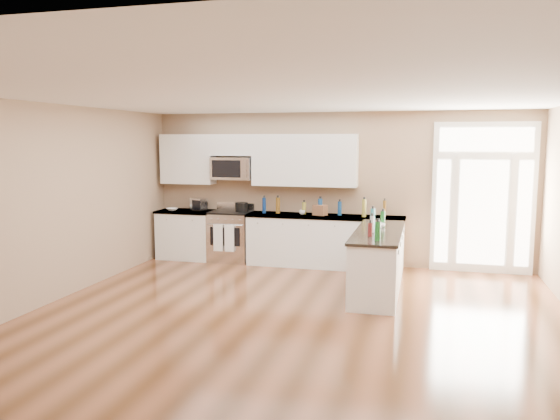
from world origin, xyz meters
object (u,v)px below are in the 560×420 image
(kitchen_range, at_px, (231,236))
(toaster_oven, at_px, (199,204))
(peninsula_cabinet, at_px, (378,263))
(stockpot, at_px, (242,207))

(kitchen_range, distance_m, toaster_oven, 0.90)
(peninsula_cabinet, height_order, stockpot, stockpot)
(kitchen_range, xyz_separation_m, toaster_oven, (-0.69, 0.10, 0.58))
(peninsula_cabinet, bearing_deg, toaster_oven, 156.66)
(kitchen_range, distance_m, stockpot, 0.60)
(toaster_oven, bearing_deg, kitchen_range, 13.76)
(kitchen_range, relative_size, stockpot, 4.49)
(peninsula_cabinet, bearing_deg, stockpot, 150.70)
(peninsula_cabinet, bearing_deg, kitchen_range, 153.39)
(kitchen_range, height_order, stockpot, stockpot)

